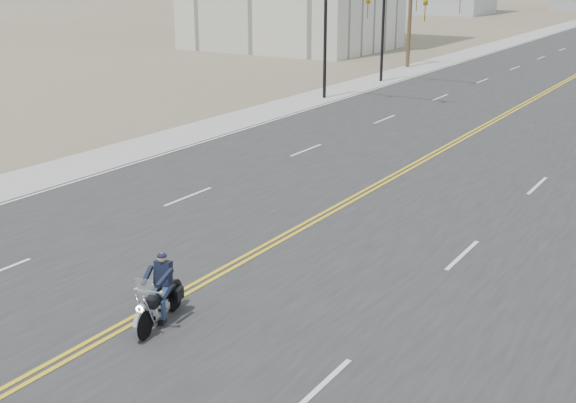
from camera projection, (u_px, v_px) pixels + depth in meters
The scene contains 4 objects.
sidewalk_left at pixel (502, 44), 75.12m from camera, with size 3.00×200.00×0.01m, color #A5A5A0.
traffic_mast_left at pixel (356, 17), 41.89m from camera, with size 7.10×0.26×7.00m.
traffic_mast_far at pixel (406, 11), 48.48m from camera, with size 6.10×0.26×7.00m.
motorcyclist at pixel (158, 291), 16.16m from camera, with size 0.89×2.08×1.63m, color black, non-canonical shape.
Camera 1 is at (11.01, -6.45, 7.75)m, focal length 45.00 mm.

